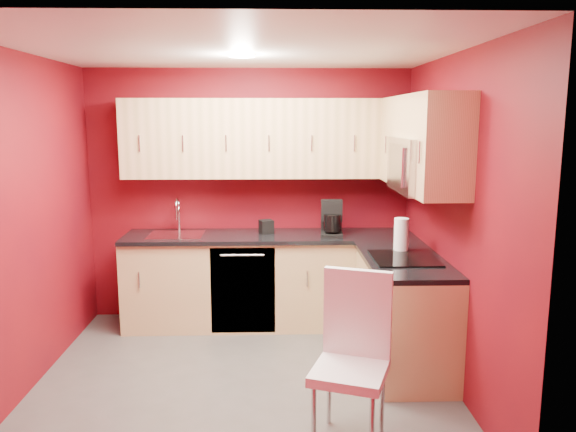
{
  "coord_description": "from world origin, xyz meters",
  "views": [
    {
      "loc": [
        0.23,
        -4.13,
        2.02
      ],
      "look_at": [
        0.36,
        0.55,
        1.2
      ],
      "focal_mm": 35.0,
      "sensor_mm": 36.0,
      "label": 1
    }
  ],
  "objects_px": {
    "paper_towel": "(401,235)",
    "napkin_holder": "(266,227)",
    "coffee_maker": "(332,219)",
    "sink": "(176,231)",
    "microwave": "(422,165)",
    "dining_chair": "(350,363)"
  },
  "relations": [
    {
      "from": "paper_towel",
      "to": "napkin_holder",
      "type": "bearing_deg",
      "value": 145.51
    },
    {
      "from": "coffee_maker",
      "to": "napkin_holder",
      "type": "height_order",
      "value": "coffee_maker"
    },
    {
      "from": "sink",
      "to": "paper_towel",
      "type": "relative_size",
      "value": 1.83
    },
    {
      "from": "microwave",
      "to": "coffee_maker",
      "type": "relative_size",
      "value": 2.25
    },
    {
      "from": "sink",
      "to": "coffee_maker",
      "type": "height_order",
      "value": "sink"
    },
    {
      "from": "sink",
      "to": "microwave",
      "type": "bearing_deg",
      "value": -25.6
    },
    {
      "from": "napkin_holder",
      "to": "dining_chair",
      "type": "height_order",
      "value": "dining_chair"
    },
    {
      "from": "sink",
      "to": "coffee_maker",
      "type": "bearing_deg",
      "value": -4.26
    },
    {
      "from": "coffee_maker",
      "to": "napkin_holder",
      "type": "bearing_deg",
      "value": 170.59
    },
    {
      "from": "coffee_maker",
      "to": "paper_towel",
      "type": "relative_size",
      "value": 1.19
    },
    {
      "from": "sink",
      "to": "dining_chair",
      "type": "bearing_deg",
      "value": -56.35
    },
    {
      "from": "microwave",
      "to": "paper_towel",
      "type": "bearing_deg",
      "value": 108.44
    },
    {
      "from": "microwave",
      "to": "napkin_holder",
      "type": "xyz_separation_m",
      "value": [
        -1.23,
        1.04,
        -0.68
      ]
    },
    {
      "from": "napkin_holder",
      "to": "paper_towel",
      "type": "height_order",
      "value": "paper_towel"
    },
    {
      "from": "napkin_holder",
      "to": "paper_towel",
      "type": "xyz_separation_m",
      "value": [
        1.14,
        -0.78,
        0.08
      ]
    },
    {
      "from": "paper_towel",
      "to": "dining_chair",
      "type": "xyz_separation_m",
      "value": [
        -0.61,
        -1.35,
        -0.51
      ]
    },
    {
      "from": "microwave",
      "to": "sink",
      "type": "xyz_separation_m",
      "value": [
        -2.09,
        1.0,
        -0.72
      ]
    },
    {
      "from": "sink",
      "to": "dining_chair",
      "type": "height_order",
      "value": "sink"
    },
    {
      "from": "microwave",
      "to": "sink",
      "type": "bearing_deg",
      "value": 154.4
    },
    {
      "from": "napkin_holder",
      "to": "dining_chair",
      "type": "bearing_deg",
      "value": -76.03
    },
    {
      "from": "sink",
      "to": "dining_chair",
      "type": "relative_size",
      "value": 0.48
    },
    {
      "from": "napkin_holder",
      "to": "coffee_maker",
      "type": "bearing_deg",
      "value": -13.17
    }
  ]
}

